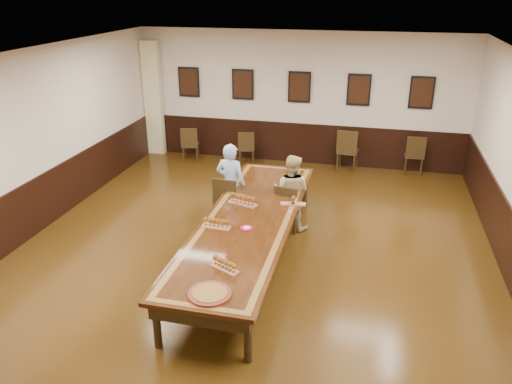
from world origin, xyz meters
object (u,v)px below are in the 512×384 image
(person_man, at_px, (231,184))
(conference_table, at_px, (249,226))
(spare_chair_a, at_px, (190,144))
(person_woman, at_px, (291,192))
(spare_chair_d, at_px, (414,154))
(spare_chair_c, at_px, (348,150))
(carved_platter, at_px, (210,294))
(chair_man, at_px, (229,200))
(spare_chair_b, at_px, (246,147))
(chair_woman, at_px, (289,207))

(person_man, bearing_deg, conference_table, 123.54)
(spare_chair_a, bearing_deg, person_woman, 121.53)
(spare_chair_d, relative_size, conference_table, 0.19)
(spare_chair_c, xyz_separation_m, carved_platter, (-1.20, -6.82, 0.25))
(person_man, bearing_deg, chair_man, 90.00)
(spare_chair_d, xyz_separation_m, person_woman, (-2.34, -3.51, 0.23))
(spare_chair_a, bearing_deg, carved_platter, 99.03)
(spare_chair_c, bearing_deg, spare_chair_a, 9.31)
(spare_chair_c, xyz_separation_m, conference_table, (-1.26, -4.67, 0.10))
(person_man, height_order, carved_platter, person_man)
(spare_chair_d, bearing_deg, spare_chair_b, 0.86)
(spare_chair_d, height_order, person_man, person_man)
(chair_woman, height_order, person_woman, person_woman)
(person_woman, height_order, carved_platter, person_woman)
(spare_chair_a, bearing_deg, chair_woman, 120.53)
(spare_chair_d, xyz_separation_m, conference_table, (-2.80, -4.84, 0.14))
(person_woman, bearing_deg, spare_chair_b, -52.88)
(chair_man, distance_m, chair_woman, 1.13)
(spare_chair_d, distance_m, person_man, 4.97)
(chair_woman, height_order, spare_chair_a, chair_woman)
(chair_woman, xyz_separation_m, person_woman, (0.02, 0.09, 0.25))
(conference_table, relative_size, carved_platter, 8.21)
(person_man, distance_m, conference_table, 1.47)
(spare_chair_d, bearing_deg, chair_man, 43.32)
(spare_chair_a, height_order, person_woman, person_woman)
(chair_man, distance_m, spare_chair_b, 3.42)
(spare_chair_b, relative_size, conference_table, 0.17)
(spare_chair_a, distance_m, conference_table, 5.19)
(spare_chair_b, bearing_deg, person_woman, 104.74)
(carved_platter, bearing_deg, spare_chair_d, 68.68)
(carved_platter, bearing_deg, conference_table, 91.76)
(spare_chair_c, bearing_deg, person_woman, 82.60)
(spare_chair_d, bearing_deg, carved_platter, 65.67)
(chair_man, height_order, chair_woman, chair_man)
(spare_chair_c, bearing_deg, chair_man, 66.86)
(spare_chair_b, height_order, spare_chair_d, spare_chair_d)
(spare_chair_b, height_order, spare_chair_c, spare_chair_c)
(spare_chair_a, bearing_deg, spare_chair_b, 171.33)
(spare_chair_a, distance_m, spare_chair_b, 1.44)
(spare_chair_b, bearing_deg, spare_chair_a, -7.93)
(spare_chair_b, xyz_separation_m, person_man, (0.55, -3.27, 0.35))
(spare_chair_b, height_order, carved_platter, spare_chair_b)
(spare_chair_d, height_order, carved_platter, spare_chair_d)
(spare_chair_c, xyz_separation_m, spare_chair_d, (1.53, 0.17, -0.05))
(spare_chair_a, height_order, carved_platter, spare_chair_a)
(spare_chair_b, bearing_deg, person_man, 86.88)
(person_woman, bearing_deg, spare_chair_d, -113.90)
(chair_woman, distance_m, spare_chair_b, 3.73)
(chair_man, distance_m, spare_chair_a, 3.81)
(conference_table, bearing_deg, carved_platter, -88.24)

